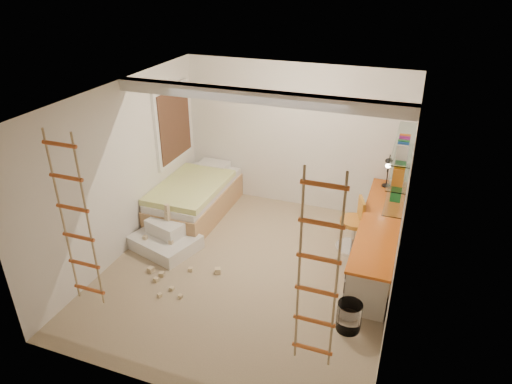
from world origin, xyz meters
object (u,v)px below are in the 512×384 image
at_px(swivel_chair, 354,232).
at_px(play_platform, 166,237).
at_px(bed, 195,198).
at_px(desk, 378,239).

bearing_deg(swivel_chair, play_platform, -161.17).
bearing_deg(play_platform, bed, 91.57).
bearing_deg(desk, swivel_chair, 149.62).
height_order(desk, play_platform, desk).
height_order(bed, swivel_chair, swivel_chair).
relative_size(desk, swivel_chair, 3.22).
bearing_deg(swivel_chair, desk, -30.38).
distance_m(desk, play_platform, 3.26).
bearing_deg(bed, swivel_chair, -2.89).
relative_size(desk, play_platform, 2.43).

